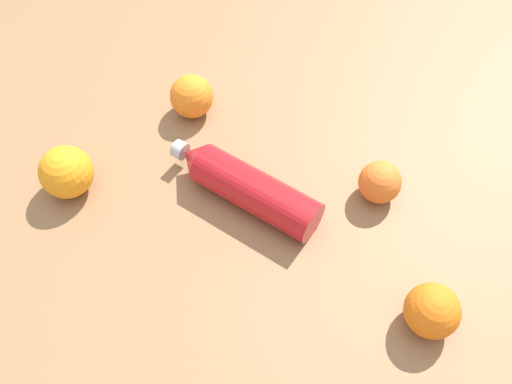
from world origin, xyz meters
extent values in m
plane|color=olive|center=(0.00, 0.00, 0.00)|extent=(2.40, 2.40, 0.00)
cylinder|color=red|center=(0.02, 0.03, 0.03)|extent=(0.19, 0.19, 0.07)
cone|color=red|center=(-0.06, -0.06, 0.03)|extent=(0.07, 0.07, 0.07)
cylinder|color=#B2B7BF|center=(-0.08, -0.08, 0.03)|extent=(0.03, 0.03, 0.03)
sphere|color=orange|center=(0.25, 0.22, 0.04)|extent=(0.07, 0.07, 0.07)
sphere|color=orange|center=(-0.06, -0.26, 0.04)|extent=(0.08, 0.08, 0.08)
sphere|color=orange|center=(0.03, 0.22, 0.03)|extent=(0.07, 0.07, 0.07)
sphere|color=orange|center=(-0.19, -0.05, 0.04)|extent=(0.07, 0.07, 0.07)
camera|label=1|loc=(0.49, -0.05, 0.72)|focal=38.39mm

